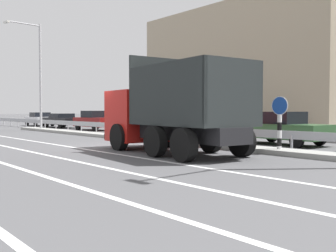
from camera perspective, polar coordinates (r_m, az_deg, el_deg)
ground_plane at (r=17.49m, az=-7.77°, el=-2.87°), size 320.00×320.00×0.00m
lane_strip_0 at (r=13.30m, az=-5.01°, el=-4.46°), size 63.87×0.16×0.01m
lane_strip_1 at (r=12.25m, az=-12.84°, el=-5.09°), size 63.87×0.16×0.01m
lane_strip_2 at (r=11.52m, az=-21.06°, el=-5.65°), size 63.87×0.16×0.01m
median_island at (r=19.08m, az=-0.83°, el=-2.15°), size 35.13×1.10×0.18m
median_guardrail at (r=19.84m, az=1.87°, el=-0.59°), size 63.87×0.09×0.78m
dump_truck at (r=14.98m, az=-0.89°, el=1.13°), size 6.78×3.28×3.61m
median_road_sign at (r=14.56m, az=15.88°, el=0.25°), size 0.67×0.16×2.07m
street_lamp_0 at (r=31.67m, az=-18.43°, el=7.66°), size 0.71×2.72×8.12m
parked_car_0 at (r=41.53m, az=-18.13°, el=0.98°), size 4.31×2.06×1.36m
parked_car_1 at (r=36.75m, az=-15.10°, el=0.82°), size 4.79×1.95×1.29m
parked_car_2 at (r=31.41m, az=-10.47°, el=0.79°), size 4.03×2.05×1.54m
parked_car_3 at (r=26.59m, az=-5.24°, el=0.50°), size 4.30×1.91×1.49m
parked_car_4 at (r=22.30m, az=2.57°, el=0.17°), size 3.96×2.00×1.50m
parked_car_5 at (r=18.58m, az=16.32°, el=-0.32°), size 4.16×2.05×1.50m
background_building_0 at (r=42.19m, az=11.83°, el=8.20°), size 22.47×9.92×11.90m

